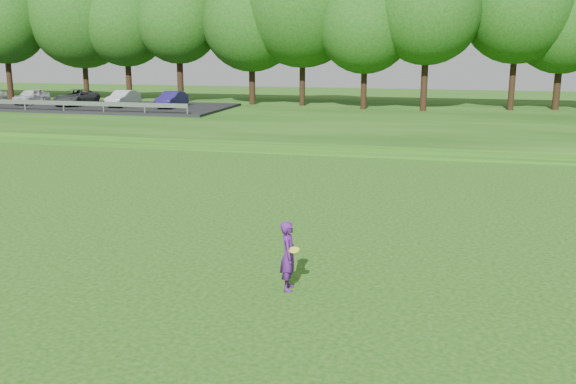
# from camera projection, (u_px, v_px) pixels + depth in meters

# --- Properties ---
(ground) EXTENTS (140.00, 140.00, 0.00)m
(ground) POSITION_uv_depth(u_px,v_px,m) (236.00, 310.00, 13.31)
(ground) COLOR #15410C
(ground) RESTS_ON ground
(berm) EXTENTS (130.00, 30.00, 0.60)m
(berm) POSITION_uv_depth(u_px,v_px,m) (387.00, 118.00, 45.41)
(berm) COLOR #15410C
(berm) RESTS_ON ground
(walking_path) EXTENTS (130.00, 1.60, 0.04)m
(walking_path) POSITION_uv_depth(u_px,v_px,m) (361.00, 154.00, 32.23)
(walking_path) COLOR gray
(walking_path) RESTS_ON ground
(treeline) EXTENTS (104.00, 7.00, 15.00)m
(treeline) POSITION_uv_depth(u_px,v_px,m) (396.00, 7.00, 47.44)
(treeline) COLOR #16410F
(treeline) RESTS_ON berm
(parking_lot) EXTENTS (24.00, 9.00, 1.38)m
(parking_lot) POSITION_uv_depth(u_px,v_px,m) (74.00, 102.00, 49.73)
(parking_lot) COLOR black
(parking_lot) RESTS_ON berm
(woman) EXTENTS (0.51, 0.64, 1.59)m
(woman) POSITION_uv_depth(u_px,v_px,m) (289.00, 256.00, 14.27)
(woman) COLOR #4D186D
(woman) RESTS_ON ground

